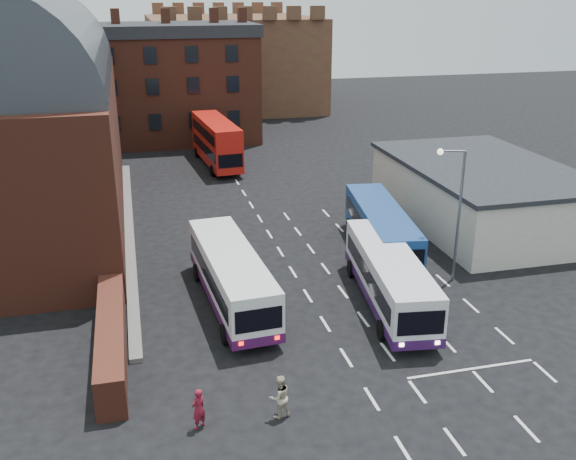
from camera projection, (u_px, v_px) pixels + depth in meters
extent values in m
plane|color=black|center=(341.00, 349.00, 29.62)|extent=(180.00, 180.00, 0.00)
cube|color=#602B1E|center=(27.00, 155.00, 43.38)|extent=(12.00, 28.00, 10.00)
cylinder|color=#1E2328|center=(16.00, 80.00, 41.61)|extent=(12.00, 26.00, 12.00)
cube|color=#602B1E|center=(111.00, 338.00, 28.80)|extent=(1.20, 10.00, 1.80)
cube|color=beige|center=(481.00, 195.00, 45.03)|extent=(10.00, 16.00, 4.00)
cube|color=#282B30|center=(484.00, 166.00, 44.29)|extent=(10.40, 16.40, 0.30)
cube|color=brown|center=(151.00, 90.00, 68.05)|extent=(22.00, 10.00, 11.00)
cube|color=brown|center=(232.00, 62.00, 88.75)|extent=(22.00, 22.00, 12.00)
cube|color=white|center=(231.00, 274.00, 33.21)|extent=(3.15, 10.98, 2.46)
cube|color=black|center=(231.00, 271.00, 33.16)|extent=(3.13, 9.78, 0.89)
cylinder|color=black|center=(197.00, 272.00, 36.37)|extent=(0.34, 1.00, 0.99)
cylinder|color=black|center=(225.00, 334.00, 29.87)|extent=(0.34, 1.00, 0.99)
cylinder|color=black|center=(239.00, 267.00, 37.07)|extent=(0.34, 1.00, 0.99)
cylinder|color=black|center=(275.00, 326.00, 30.57)|extent=(0.34, 1.00, 0.99)
cube|color=silver|center=(389.00, 276.00, 33.11)|extent=(3.80, 10.85, 2.41)
cube|color=black|center=(390.00, 273.00, 33.06)|extent=(3.70, 9.67, 0.87)
cylinder|color=black|center=(431.00, 327.00, 30.53)|extent=(0.40, 0.99, 0.97)
cylinder|color=black|center=(392.00, 266.00, 37.17)|extent=(0.40, 0.99, 0.97)
cylinder|color=black|center=(382.00, 330.00, 30.27)|extent=(0.40, 0.99, 0.97)
cylinder|color=black|center=(351.00, 268.00, 36.91)|extent=(0.40, 0.99, 0.97)
cube|color=navy|center=(381.00, 228.00, 39.65)|extent=(4.02, 11.07, 2.46)
cube|color=black|center=(381.00, 225.00, 39.60)|extent=(3.91, 9.89, 0.89)
cylinder|color=black|center=(415.00, 268.00, 36.99)|extent=(0.42, 1.01, 0.98)
cylinder|color=black|center=(385.00, 224.00, 43.77)|extent=(0.42, 1.01, 0.98)
cylinder|color=black|center=(373.00, 269.00, 36.77)|extent=(0.42, 1.01, 0.98)
cylinder|color=black|center=(349.00, 226.00, 43.55)|extent=(0.42, 1.01, 0.98)
cube|color=red|center=(216.00, 141.00, 59.33)|extent=(3.30, 10.86, 3.79)
cube|color=black|center=(217.00, 146.00, 59.52)|extent=(3.26, 9.66, 0.87)
cylinder|color=black|center=(239.00, 168.00, 57.35)|extent=(0.35, 0.99, 0.97)
cylinder|color=black|center=(221.00, 150.00, 63.73)|extent=(0.35, 0.99, 0.97)
cylinder|color=black|center=(212.00, 171.00, 56.62)|extent=(0.35, 0.99, 0.97)
cylinder|color=black|center=(196.00, 152.00, 62.99)|extent=(0.35, 0.99, 0.97)
cylinder|color=slate|center=(459.00, 218.00, 35.31)|extent=(0.15, 0.15, 7.51)
cylinder|color=slate|center=(453.00, 151.00, 34.01)|extent=(1.29, 0.47, 0.09)
sphere|color=#FFF2CC|center=(440.00, 152.00, 34.05)|extent=(0.34, 0.34, 0.34)
imported|color=maroon|center=(198.00, 409.00, 24.01)|extent=(0.74, 0.69, 1.70)
imported|color=#B6A88D|center=(280.00, 397.00, 24.63)|extent=(1.00, 0.86, 1.79)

